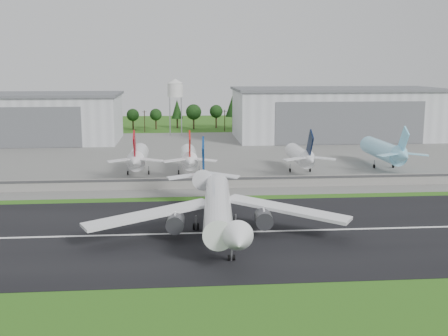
{
  "coord_description": "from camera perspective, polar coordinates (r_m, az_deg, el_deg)",
  "views": [
    {
      "loc": [
        -5.02,
        -108.55,
        36.54
      ],
      "look_at": [
        7.8,
        40.0,
        9.0
      ],
      "focal_mm": 45.0,
      "sensor_mm": 36.0,
      "label": 1
    }
  ],
  "objects": [
    {
      "name": "runway_centerline",
      "position": [
        124.13,
        -2.41,
        -6.61
      ],
      "size": [
        220.0,
        1.0,
        0.02
      ],
      "primitive_type": "cube",
      "color": "white",
      "rests_on": "runway"
    },
    {
      "name": "blast_fence",
      "position": [
        167.26,
        -3.11,
        -1.54
      ],
      "size": [
        240.0,
        0.61,
        3.5
      ],
      "color": "gray",
      "rests_on": "ground"
    },
    {
      "name": "main_airliner",
      "position": [
        122.61,
        -0.61,
        -4.49
      ],
      "size": [
        57.15,
        59.25,
        18.17
      ],
      "rotation": [
        0.0,
        0.0,
        3.07
      ],
      "color": "white",
      "rests_on": "runway"
    },
    {
      "name": "parked_jet_navy",
      "position": [
        192.32,
        7.87,
        1.22
      ],
      "size": [
        7.36,
        31.29,
        16.47
      ],
      "color": "white",
      "rests_on": "ground"
    },
    {
      "name": "utility_poles",
      "position": [
        310.75,
        -3.98,
        3.69
      ],
      "size": [
        230.0,
        3.0,
        12.0
      ],
      "primitive_type": null,
      "color": "black",
      "rests_on": "ground"
    },
    {
      "name": "hangar_west",
      "position": [
        284.66,
        -20.26,
        4.8
      ],
      "size": [
        97.0,
        44.0,
        23.2
      ],
      "color": "silver",
      "rests_on": "ground"
    },
    {
      "name": "runway",
      "position": [
        124.14,
        -2.41,
        -6.64
      ],
      "size": [
        320.0,
        60.0,
        0.1
      ],
      "primitive_type": "cube",
      "color": "black",
      "rests_on": "ground"
    },
    {
      "name": "ground",
      "position": [
        114.65,
        -2.19,
        -8.13
      ],
      "size": [
        600.0,
        600.0,
        0.0
      ],
      "primitive_type": "plane",
      "color": "#2F5E16",
      "rests_on": "ground"
    },
    {
      "name": "parked_jet_red_b",
      "position": [
        187.64,
        -3.58,
        1.09
      ],
      "size": [
        7.36,
        31.29,
        16.53
      ],
      "color": "white",
      "rests_on": "ground"
    },
    {
      "name": "apron",
      "position": [
        231.5,
        -3.63,
        1.37
      ],
      "size": [
        320.0,
        150.0,
        0.1
      ],
      "primitive_type": "cube",
      "color": "slate",
      "rests_on": "ground"
    },
    {
      "name": "hangar_east",
      "position": [
        285.94,
        11.39,
        5.46
      ],
      "size": [
        102.0,
        47.0,
        25.2
      ],
      "color": "silver",
      "rests_on": "ground"
    },
    {
      "name": "parked_jet_red_a",
      "position": [
        188.02,
        -8.77,
        1.07
      ],
      "size": [
        7.36,
        31.29,
        16.77
      ],
      "color": "silver",
      "rests_on": "ground"
    },
    {
      "name": "treeline",
      "position": [
        325.65,
        -4.03,
        4.0
      ],
      "size": [
        320.0,
        16.0,
        22.0
      ],
      "primitive_type": null,
      "color": "black",
      "rests_on": "ground"
    },
    {
      "name": "parked_jet_skyblue",
      "position": [
        206.21,
        16.13,
        1.66
      ],
      "size": [
        7.36,
        37.29,
        17.03
      ],
      "color": "#90DAF9",
      "rests_on": "ground"
    },
    {
      "name": "water_tower",
      "position": [
        293.8,
        -4.97,
        8.09
      ],
      "size": [
        8.4,
        8.4,
        29.4
      ],
      "color": "#99999E",
      "rests_on": "ground"
    }
  ]
}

